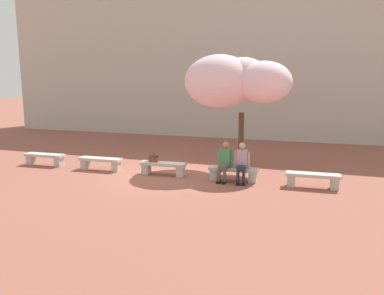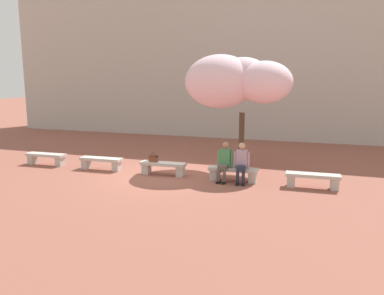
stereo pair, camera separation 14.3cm
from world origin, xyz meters
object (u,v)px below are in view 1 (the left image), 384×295
stone_bench_east_end (313,178)px  cherry_tree_main (236,81)px  handbag (153,158)px  stone_bench_near_east (233,172)px  person_seated_left (225,160)px  stone_bench_near_west (101,162)px  person_seated_right (242,161)px  stone_bench_center (163,167)px  stone_bench_west_end (45,158)px

stone_bench_east_end → cherry_tree_main: size_ratio=0.39×
cherry_tree_main → handbag: bearing=-137.5°
stone_bench_near_east → person_seated_left: person_seated_left is taller
stone_bench_near_west → person_seated_right: size_ratio=1.26×
stone_bench_center → person_seated_right: size_ratio=1.26×
person_seated_right → handbag: (-3.11, 0.02, -0.12)m
person_seated_right → handbag: bearing=179.6°
stone_bench_west_end → stone_bench_near_west: 2.49m
stone_bench_near_east → cherry_tree_main: bearing=101.3°
stone_bench_near_west → handbag: 2.16m
stone_bench_east_end → person_seated_left: (-2.76, -0.05, 0.40)m
stone_bench_west_end → stone_bench_center: (4.97, 0.00, 0.00)m
stone_bench_near_west → person_seated_left: person_seated_left is taller
cherry_tree_main → stone_bench_west_end: bearing=-162.8°
stone_bench_center → handbag: 0.45m
person_seated_right → cherry_tree_main: 3.44m
stone_bench_west_end → stone_bench_near_west: same height
stone_bench_west_end → stone_bench_near_west: size_ratio=1.00×
handbag → cherry_tree_main: bearing=42.5°
handbag → stone_bench_near_west: bearing=179.2°
stone_bench_west_end → person_seated_right: bearing=-0.4°
stone_bench_near_west → stone_bench_east_end: bearing=0.0°
stone_bench_west_end → person_seated_right: size_ratio=1.26×
stone_bench_near_east → person_seated_right: person_seated_right is taller
stone_bench_near_west → stone_bench_center: bearing=0.0°
stone_bench_west_end → handbag: size_ratio=4.80×
stone_bench_east_end → cherry_tree_main: bearing=143.4°
person_seated_left → person_seated_right: bearing=0.0°
stone_bench_near_west → person_seated_left: (4.70, -0.05, 0.40)m
stone_bench_near_west → cherry_tree_main: bearing=25.5°
stone_bench_center → cherry_tree_main: size_ratio=0.39×
stone_bench_near_west → stone_bench_center: (2.49, 0.00, 0.00)m
stone_bench_near_west → handbag: size_ratio=4.80×
stone_bench_center → person_seated_right: (2.76, -0.05, 0.40)m
stone_bench_center → cherry_tree_main: bearing=46.6°
person_seated_right → stone_bench_west_end: bearing=179.6°
stone_bench_center → stone_bench_east_end: 4.97m
stone_bench_near_west → stone_bench_near_east: 4.97m
stone_bench_center → stone_bench_east_end: size_ratio=1.00×
stone_bench_west_end → cherry_tree_main: cherry_tree_main is taller
stone_bench_west_end → person_seated_left: size_ratio=1.26×
stone_bench_near_east → stone_bench_east_end: (2.49, 0.00, 0.00)m
cherry_tree_main → stone_bench_near_east: bearing=-78.7°
person_seated_right → stone_bench_east_end: bearing=1.4°
stone_bench_east_end → person_seated_left: 2.79m
stone_bench_near_east → cherry_tree_main: cherry_tree_main is taller
stone_bench_east_end → handbag: (-5.32, -0.03, 0.28)m
stone_bench_west_end → stone_bench_center: bearing=0.0°
stone_bench_near_east → handbag: 2.85m
stone_bench_near_west → stone_bench_east_end: (7.46, 0.00, 0.00)m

